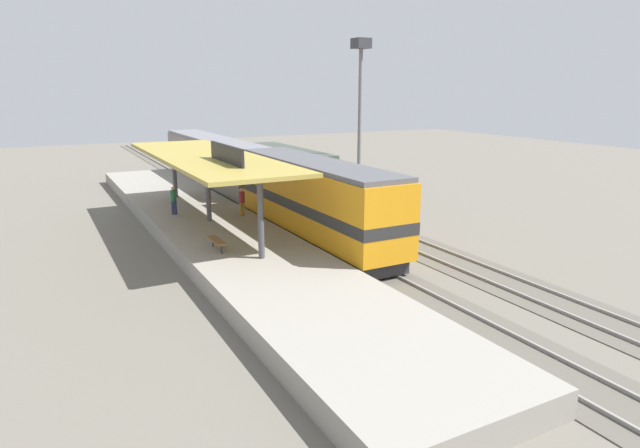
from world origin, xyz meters
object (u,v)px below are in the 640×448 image
(freight_car, at_px, (288,170))
(light_mast, at_px, (360,87))
(locomotive, at_px, (315,201))
(passenger_carriage_single, at_px, (214,163))
(person_waiting, at_px, (242,200))
(platform_bench, at_px, (217,241))
(person_walking, at_px, (174,199))

(freight_car, bearing_deg, light_mast, -60.04)
(freight_car, relative_size, light_mast, 1.03)
(locomotive, height_order, passenger_carriage_single, locomotive)
(locomotive, height_order, freight_car, locomotive)
(locomotive, bearing_deg, passenger_carriage_single, 90.00)
(freight_car, height_order, person_waiting, freight_car)
(platform_bench, height_order, locomotive, locomotive)
(light_mast, distance_m, person_waiting, 12.69)
(freight_car, height_order, light_mast, light_mast)
(person_walking, bearing_deg, locomotive, -48.99)
(platform_bench, xyz_separation_m, person_walking, (-0.00, 8.40, 0.51))
(locomotive, relative_size, light_mast, 1.23)
(locomotive, bearing_deg, platform_bench, -165.97)
(light_mast, bearing_deg, person_waiting, -161.78)
(person_waiting, bearing_deg, locomotive, -60.95)
(passenger_carriage_single, xyz_separation_m, person_waiting, (-2.52, -13.46, -0.46))
(locomotive, xyz_separation_m, person_walking, (-6.00, 6.90, -0.56))
(platform_bench, relative_size, passenger_carriage_single, 0.08)
(freight_car, distance_m, person_waiting, 11.44)
(person_walking, bearing_deg, freight_car, 31.84)
(light_mast, xyz_separation_m, person_walking, (-13.80, -1.03, -6.54))
(light_mast, height_order, person_waiting, light_mast)
(light_mast, bearing_deg, person_walking, -175.72)
(passenger_carriage_single, height_order, light_mast, light_mast)
(passenger_carriage_single, height_order, person_walking, passenger_carriage_single)
(freight_car, distance_m, person_walking, 12.48)
(freight_car, bearing_deg, person_waiting, -128.51)
(freight_car, bearing_deg, locomotive, -108.83)
(passenger_carriage_single, xyz_separation_m, person_walking, (-6.00, -11.10, -0.46))
(person_waiting, bearing_deg, platform_bench, -119.93)
(platform_bench, height_order, person_walking, person_walking)
(platform_bench, height_order, passenger_carriage_single, passenger_carriage_single)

